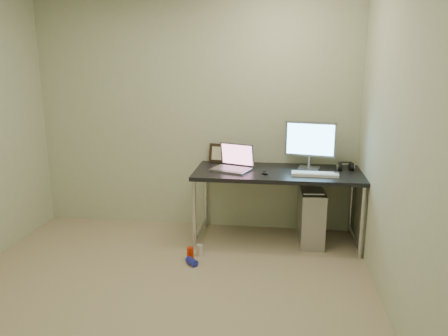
% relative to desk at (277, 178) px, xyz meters
% --- Properties ---
extents(floor, '(3.50, 3.50, 0.00)m').
position_rel_desk_xyz_m(floor, '(-0.91, -1.38, -0.68)').
color(floor, tan).
rests_on(floor, ground).
extents(wall_back, '(3.50, 0.02, 2.50)m').
position_rel_desk_xyz_m(wall_back, '(-0.91, 0.37, 0.57)').
color(wall_back, beige).
rests_on(wall_back, ground).
extents(wall_right, '(0.02, 3.50, 2.50)m').
position_rel_desk_xyz_m(wall_right, '(0.84, -1.38, 0.57)').
color(wall_right, beige).
rests_on(wall_right, ground).
extents(desk, '(1.67, 0.73, 0.75)m').
position_rel_desk_xyz_m(desk, '(0.00, 0.00, 0.00)').
color(desk, black).
rests_on(desk, ground).
extents(tower_computer, '(0.26, 0.55, 0.60)m').
position_rel_desk_xyz_m(tower_computer, '(0.35, 0.02, -0.39)').
color(tower_computer, '#B1B1B6').
rests_on(tower_computer, ground).
extents(cable_a, '(0.01, 0.16, 0.69)m').
position_rel_desk_xyz_m(cable_a, '(0.30, 0.32, -0.28)').
color(cable_a, black).
rests_on(cable_a, ground).
extents(cable_b, '(0.02, 0.11, 0.71)m').
position_rel_desk_xyz_m(cable_b, '(0.39, 0.30, -0.30)').
color(cable_b, black).
rests_on(cable_b, ground).
extents(can_red, '(0.07, 0.07, 0.12)m').
position_rel_desk_xyz_m(can_red, '(-0.80, -0.55, -0.62)').
color(can_red, red).
rests_on(can_red, ground).
extents(can_white, '(0.08, 0.08, 0.11)m').
position_rel_desk_xyz_m(can_white, '(-0.72, -0.47, -0.62)').
color(can_white, silver).
rests_on(can_white, ground).
extents(can_blue, '(0.13, 0.13, 0.07)m').
position_rel_desk_xyz_m(can_blue, '(-0.76, -0.67, -0.64)').
color(can_blue, '#1F23A4').
rests_on(can_blue, ground).
extents(laptop, '(0.45, 0.41, 0.26)m').
position_rel_desk_xyz_m(laptop, '(-0.45, 0.01, 0.14)').
color(laptop, '#ABABB3').
rests_on(laptop, desk).
extents(monitor, '(0.51, 0.19, 0.49)m').
position_rel_desk_xyz_m(monitor, '(0.32, 0.15, 0.36)').
color(monitor, '#ABABB3').
rests_on(monitor, desk).
extents(keyboard, '(0.45, 0.16, 0.03)m').
position_rel_desk_xyz_m(keyboard, '(0.36, -0.13, 0.09)').
color(keyboard, white).
rests_on(keyboard, desk).
extents(mouse_right, '(0.09, 0.13, 0.04)m').
position_rel_desk_xyz_m(mouse_right, '(0.56, -0.10, 0.10)').
color(mouse_right, black).
rests_on(mouse_right, desk).
extents(mouse_left, '(0.09, 0.12, 0.04)m').
position_rel_desk_xyz_m(mouse_left, '(-0.12, -0.13, 0.09)').
color(mouse_left, black).
rests_on(mouse_left, desk).
extents(headphones, '(0.16, 0.10, 0.11)m').
position_rel_desk_xyz_m(headphones, '(0.68, 0.13, 0.10)').
color(headphones, black).
rests_on(headphones, desk).
extents(picture_frame, '(0.27, 0.12, 0.21)m').
position_rel_desk_xyz_m(picture_frame, '(-0.62, 0.30, 0.18)').
color(picture_frame, black).
rests_on(picture_frame, desk).
extents(webcam, '(0.04, 0.03, 0.13)m').
position_rel_desk_xyz_m(webcam, '(-0.44, 0.29, 0.17)').
color(webcam, silver).
rests_on(webcam, desk).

